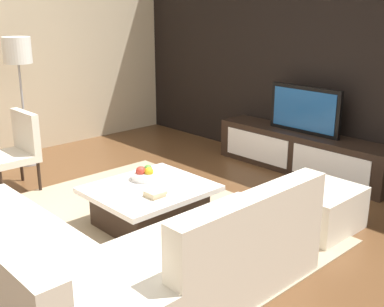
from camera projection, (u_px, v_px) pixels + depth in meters
ground_plane at (149, 231)px, 4.43m from camera, size 14.00×14.00×0.00m
feature_wall_back at (323, 56)px, 5.77m from camera, size 6.40×0.12×2.80m
side_wall_left at (8, 51)px, 6.37m from camera, size 0.12×5.20×2.80m
area_rug at (142, 227)px, 4.49m from camera, size 3.11×2.48×0.01m
media_console at (302, 152)px, 5.92m from camera, size 2.30×0.47×0.50m
television at (305, 110)px, 5.76m from camera, size 0.96×0.06×0.57m
sectional_couch at (91, 259)px, 3.39m from camera, size 2.47×2.28×0.80m
coffee_table at (150, 204)px, 4.50m from camera, size 0.93×1.07×0.38m
accent_chair_near at (17, 147)px, 5.31m from camera, size 0.53×0.50×0.87m
floor_lamp at (18, 57)px, 5.88m from camera, size 0.34×0.34×1.62m
ottoman at (315, 207)px, 4.45m from camera, size 0.70×0.70×0.40m
fruit_bowl at (146, 174)px, 4.62m from camera, size 0.28×0.28×0.14m
book_stack at (155, 194)px, 4.21m from camera, size 0.16×0.16×0.05m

